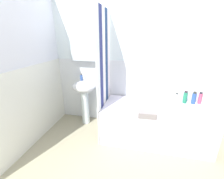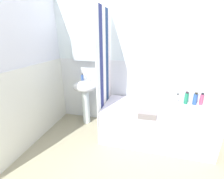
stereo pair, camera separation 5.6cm
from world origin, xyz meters
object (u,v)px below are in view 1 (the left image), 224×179
at_px(lotion_bottle, 185,97).
at_px(sink, 84,93).
at_px(soap_dispenser, 81,77).
at_px(towel_folded, 147,112).
at_px(bathtub, 154,123).
at_px(body_wash_bottle, 194,98).
at_px(conditioner_bottle, 200,98).
at_px(shampoo_bottle, 176,97).

bearing_deg(lotion_bottle, sink, -176.84).
bearing_deg(soap_dispenser, lotion_bottle, 1.03).
xyz_separation_m(lotion_bottle, towel_folded, (-0.61, -0.56, -0.06)).
height_order(sink, bathtub, sink).
bearing_deg(lotion_bottle, bathtub, -149.23).
bearing_deg(soap_dispenser, body_wash_bottle, 0.91).
relative_size(sink, lotion_bottle, 4.04).
xyz_separation_m(sink, soap_dispenser, (-0.06, 0.06, 0.28)).
bearing_deg(body_wash_bottle, conditioner_bottle, 12.31).
height_order(body_wash_bottle, lotion_bottle, lotion_bottle).
bearing_deg(towel_folded, lotion_bottle, 42.35).
height_order(sink, body_wash_bottle, sink).
xyz_separation_m(conditioner_bottle, towel_folded, (-0.84, -0.58, -0.06)).
relative_size(lotion_bottle, towel_folded, 0.84).
bearing_deg(body_wash_bottle, shampoo_bottle, 171.22).
relative_size(soap_dispenser, shampoo_bottle, 0.83).
relative_size(soap_dispenser, bathtub, 0.08).
relative_size(shampoo_bottle, towel_folded, 0.61).
bearing_deg(soap_dispenser, conditioner_bottle, 1.49).
height_order(lotion_bottle, towel_folded, lotion_bottle).
bearing_deg(bathtub, sink, 171.49).
height_order(soap_dispenser, body_wash_bottle, soap_dispenser).
bearing_deg(sink, lotion_bottle, 3.16).
height_order(conditioner_bottle, body_wash_bottle, body_wash_bottle).
bearing_deg(towel_folded, sink, 157.94).
height_order(soap_dispenser, shampoo_bottle, soap_dispenser).
relative_size(sink, soap_dispenser, 6.69).
bearing_deg(bathtub, lotion_bottle, 30.77).
bearing_deg(sink, conditioner_bottle, 3.38).
distance_m(soap_dispenser, body_wash_bottle, 1.96).
distance_m(soap_dispenser, shampoo_bottle, 1.71).
bearing_deg(lotion_bottle, soap_dispenser, -178.97).
bearing_deg(shampoo_bottle, soap_dispenser, -177.57).
bearing_deg(sink, shampoo_bottle, 4.78).
relative_size(lotion_bottle, shampoo_bottle, 1.38).
bearing_deg(conditioner_bottle, body_wash_bottle, -167.69).
height_order(body_wash_bottle, shampoo_bottle, body_wash_bottle).
xyz_separation_m(sink, conditioner_bottle, (1.98, 0.12, 0.03)).
relative_size(sink, towel_folded, 3.40).
distance_m(conditioner_bottle, towel_folded, 1.02).
bearing_deg(shampoo_bottle, bathtub, -137.34).
bearing_deg(shampoo_bottle, conditioner_bottle, -2.89).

